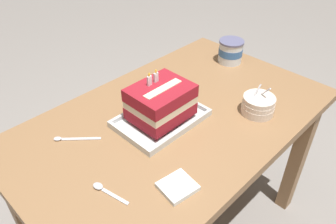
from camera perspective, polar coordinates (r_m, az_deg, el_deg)
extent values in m
cube|color=olive|center=(1.20, 1.20, -1.48)|extent=(1.17, 0.72, 0.04)
cube|color=olive|center=(1.68, 21.37, -7.30)|extent=(0.06, 0.06, 0.67)
cube|color=olive|center=(1.46, -23.41, -16.51)|extent=(0.06, 0.06, 0.67)
cube|color=olive|center=(1.89, 5.52, 1.19)|extent=(0.06, 0.06, 0.67)
cube|color=silver|center=(1.17, -1.23, -1.36)|extent=(0.31, 0.21, 0.01)
cube|color=silver|center=(1.11, 2.42, -3.15)|extent=(0.31, 0.01, 0.02)
cube|color=silver|center=(1.22, -4.56, 1.15)|extent=(0.31, 0.01, 0.02)
cube|color=silver|center=(1.09, -6.78, -4.29)|extent=(0.01, 0.19, 0.02)
cube|color=silver|center=(1.25, 3.57, 2.07)|extent=(0.01, 0.19, 0.02)
cube|color=maroon|center=(1.15, -1.26, 0.29)|extent=(0.20, 0.16, 0.04)
cube|color=beige|center=(1.12, -1.29, 1.75)|extent=(0.20, 0.16, 0.03)
cube|color=maroon|center=(1.10, -1.31, 3.26)|extent=(0.20, 0.16, 0.04)
cube|color=beige|center=(1.08, -0.88, 4.05)|extent=(0.15, 0.03, 0.00)
cube|color=white|center=(1.10, -3.22, 5.38)|extent=(0.02, 0.01, 0.03)
ellipsoid|color=yellow|center=(1.08, -3.26, 6.42)|extent=(0.01, 0.01, 0.01)
cube|color=white|center=(1.11, -2.08, 5.97)|extent=(0.02, 0.01, 0.03)
ellipsoid|color=yellow|center=(1.10, -2.11, 7.00)|extent=(0.01, 0.01, 0.01)
cylinder|color=silver|center=(1.25, 15.10, 0.50)|extent=(0.12, 0.12, 0.03)
cylinder|color=silver|center=(1.24, 15.24, 1.18)|extent=(0.12, 0.12, 0.03)
cylinder|color=silver|center=(1.23, 15.37, 1.87)|extent=(0.11, 0.11, 0.03)
cylinder|color=silver|center=(1.22, 14.92, 3.28)|extent=(0.05, 0.01, 0.05)
cylinder|color=silver|center=(1.22, 16.20, 3.22)|extent=(0.02, 0.05, 0.06)
cylinder|color=white|center=(1.54, 10.68, 10.09)|extent=(0.11, 0.11, 0.09)
cylinder|color=#386BB2|center=(1.54, 10.70, 10.25)|extent=(0.11, 0.11, 0.03)
cylinder|color=slate|center=(1.52, 10.90, 11.81)|extent=(0.11, 0.11, 0.01)
ellipsoid|color=silver|center=(0.97, -11.93, -12.33)|extent=(0.03, 0.04, 0.01)
cube|color=silver|center=(0.95, -9.06, -14.14)|extent=(0.03, 0.09, 0.00)
ellipsoid|color=silver|center=(1.15, -18.44, -4.37)|extent=(0.03, 0.03, 0.01)
cube|color=silver|center=(1.13, -14.65, -4.47)|extent=(0.10, 0.10, 0.00)
cube|color=white|center=(0.95, 1.65, -12.67)|extent=(0.11, 0.10, 0.01)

